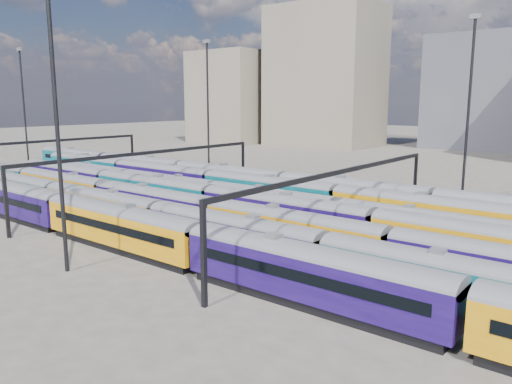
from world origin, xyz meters
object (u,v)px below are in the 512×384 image
Objects in this scene: rake_0 at (121,222)px; rake_1 at (159,215)px; mast_2 at (56,111)px; rake_2 at (215,212)px.

rake_0 reaches higher than rake_1.
rake_0 is 13.21m from mast_2.
rake_1 is 4.84× the size of mast_2.
mast_2 is at bearing -78.21° from rake_0.
rake_2 is at bearing 54.79° from rake_1.
mast_2 is at bearing -96.44° from rake_2.
rake_0 is at bearing -108.68° from rake_2.
rake_0 is 4.31× the size of mast_2.
rake_2 is at bearing 71.32° from rake_0.
mast_2 reaches higher than rake_1.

